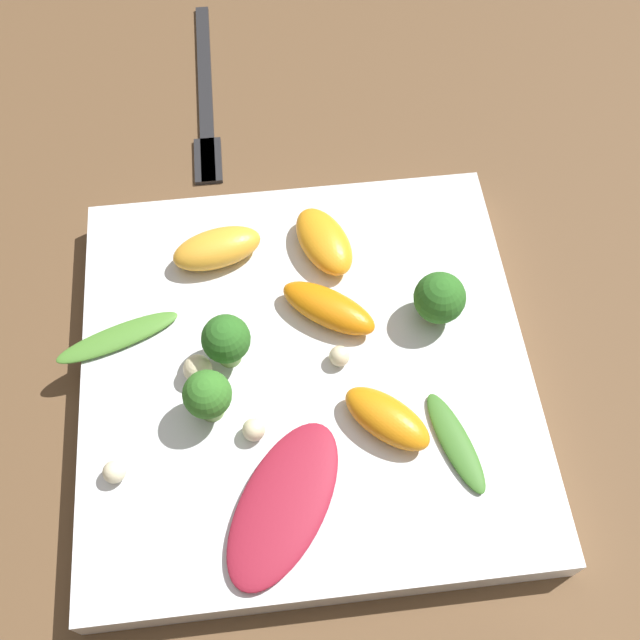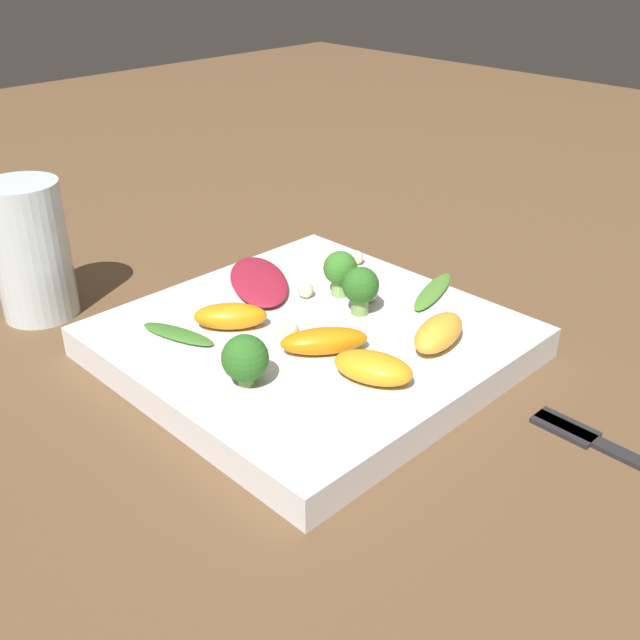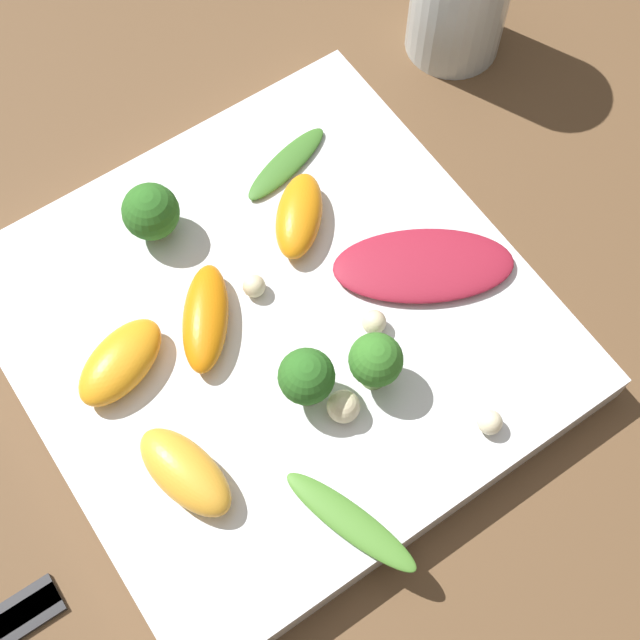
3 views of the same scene
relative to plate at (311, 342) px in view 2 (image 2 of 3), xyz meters
name	(u,v)px [view 2 (image 2 of 3)]	position (x,y,z in m)	size (l,w,h in m)	color
ground_plane	(311,356)	(0.00, 0.00, -0.01)	(2.40, 2.40, 0.00)	brown
plate	(311,342)	(0.00, 0.00, 0.00)	(0.28, 0.28, 0.03)	white
drinking_glass	(31,251)	(0.12, -0.22, 0.05)	(0.06, 0.06, 0.12)	silver
radicchio_leaf_0	(259,281)	(-0.02, -0.09, 0.02)	(0.09, 0.11, 0.01)	maroon
orange_segment_0	(439,333)	(-0.05, 0.09, 0.02)	(0.06, 0.04, 0.02)	#FCAD33
orange_segment_1	(324,341)	(0.02, 0.03, 0.02)	(0.07, 0.06, 0.02)	orange
orange_segment_2	(373,368)	(0.02, 0.08, 0.02)	(0.05, 0.06, 0.02)	orange
orange_segment_3	(230,316)	(0.04, -0.05, 0.02)	(0.06, 0.06, 0.02)	orange
broccoli_floret_0	(340,270)	(-0.06, -0.02, 0.04)	(0.03, 0.03, 0.04)	#84AD5B
broccoli_floret_1	(361,287)	(-0.05, 0.01, 0.04)	(0.03, 0.03, 0.04)	#7A9E51
broccoli_floret_2	(245,359)	(0.09, 0.03, 0.03)	(0.03, 0.03, 0.04)	#7A9E51
arugula_sprig_0	(178,334)	(0.08, -0.06, 0.02)	(0.03, 0.07, 0.01)	#3D7528
arugula_sprig_1	(433,291)	(-0.12, 0.03, 0.02)	(0.08, 0.04, 0.01)	#518E33
macadamia_nut_0	(356,257)	(-0.12, -0.06, 0.02)	(0.01, 0.01, 0.01)	beige
macadamia_nut_1	(289,329)	(0.02, 0.00, 0.02)	(0.01, 0.01, 0.01)	beige
macadamia_nut_2	(305,290)	(-0.03, -0.04, 0.02)	(0.01, 0.01, 0.01)	beige
macadamia_nut_3	(364,290)	(-0.07, 0.00, 0.02)	(0.02, 0.02, 0.02)	beige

